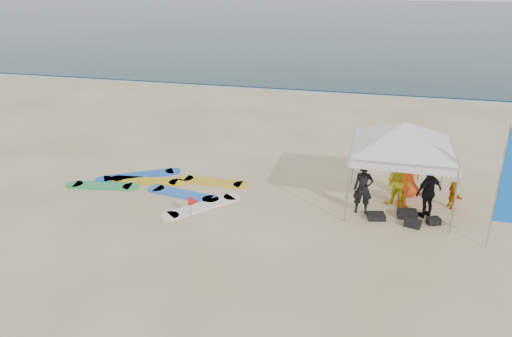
{
  "coord_description": "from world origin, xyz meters",
  "views": [
    {
      "loc": [
        3.99,
        -11.08,
        6.97
      ],
      "look_at": [
        0.62,
        2.6,
        1.2
      ],
      "focal_mm": 35.0,
      "sensor_mm": 36.0,
      "label": 1
    }
  ],
  "objects": [
    {
      "name": "surfboard_spread",
      "position": [
        -2.69,
        3.04,
        0.04
      ],
      "size": [
        5.72,
        3.66,
        0.07
      ],
      "color": "blue",
      "rests_on": "ground"
    },
    {
      "name": "ocean",
      "position": [
        0.0,
        60.0,
        0.04
      ],
      "size": [
        160.0,
        84.0,
        0.08
      ],
      "primitive_type": "cube",
      "color": "#0C2633",
      "rests_on": "ground"
    },
    {
      "name": "person_orange_a",
      "position": [
        5.09,
        3.52,
        0.87
      ],
      "size": [
        1.29,
        1.21,
        1.75
      ],
      "primitive_type": "imported",
      "rotation": [
        0.0,
        0.0,
        2.46
      ],
      "color": "#FF5116",
      "rests_on": "ground"
    },
    {
      "name": "person_black_b",
      "position": [
        5.74,
        3.0,
        0.8
      ],
      "size": [
        0.97,
        0.89,
        1.59
      ],
      "primitive_type": "imported",
      "rotation": [
        0.0,
        0.0,
        3.83
      ],
      "color": "black",
      "rests_on": "ground"
    },
    {
      "name": "person_seated",
      "position": [
        6.56,
        3.79,
        0.44
      ],
      "size": [
        0.47,
        0.85,
        0.88
      ],
      "primitive_type": "imported",
      "rotation": [
        0.0,
        0.0,
        1.84
      ],
      "color": "#C87311",
      "rests_on": "ground"
    },
    {
      "name": "canopy_tent",
      "position": [
        4.88,
        3.54,
        2.7
      ],
      "size": [
        4.11,
        4.11,
        3.1
      ],
      "color": "#A5A5A8",
      "rests_on": "ground"
    },
    {
      "name": "feather_flag",
      "position": [
        7.46,
        1.57,
        2.01
      ],
      "size": [
        0.58,
        0.04,
        3.42
      ],
      "color": "#A5A5A8",
      "rests_on": "ground"
    },
    {
      "name": "person_black_a",
      "position": [
        3.86,
        2.8,
        0.79
      ],
      "size": [
        0.59,
        0.39,
        1.58
      ],
      "primitive_type": "imported",
      "rotation": [
        0.0,
        0.0,
        0.03
      ],
      "color": "black",
      "rests_on": "ground"
    },
    {
      "name": "marker_pennant",
      "position": [
        -0.94,
        1.33,
        0.49
      ],
      "size": [
        0.28,
        0.28,
        0.64
      ],
      "color": "#A5A5A8",
      "rests_on": "ground"
    },
    {
      "name": "person_yellow",
      "position": [
        4.89,
        3.35,
        0.83
      ],
      "size": [
        1.02,
        0.98,
        1.66
      ],
      "primitive_type": "imported",
      "rotation": [
        0.0,
        0.0,
        -0.62
      ],
      "color": "yellow",
      "rests_on": "ground"
    },
    {
      "name": "ground",
      "position": [
        0.0,
        0.0,
        0.0
      ],
      "size": [
        120.0,
        120.0,
        0.0
      ],
      "primitive_type": "plane",
      "color": "beige",
      "rests_on": "ground"
    },
    {
      "name": "shoreline_foam",
      "position": [
        0.0,
        18.2,
        0.0
      ],
      "size": [
        160.0,
        1.2,
        0.01
      ],
      "primitive_type": "cube",
      "color": "silver",
      "rests_on": "ground"
    },
    {
      "name": "person_orange_b",
      "position": [
        5.26,
        4.35,
        0.79
      ],
      "size": [
        0.91,
        0.77,
        1.59
      ],
      "primitive_type": "imported",
      "rotation": [
        0.0,
        0.0,
        3.55
      ],
      "color": "#EB4514",
      "rests_on": "ground"
    },
    {
      "name": "gear_pile",
      "position": [
        5.11,
        2.57,
        0.1
      ],
      "size": [
        2.12,
        0.96,
        0.22
      ],
      "color": "black",
      "rests_on": "ground"
    }
  ]
}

